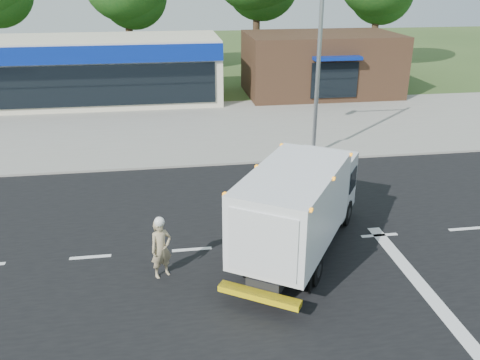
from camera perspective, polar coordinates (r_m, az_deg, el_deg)
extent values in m
plane|color=#385123|center=(16.04, 5.41, -7.02)|extent=(120.00, 120.00, 0.00)
cube|color=black|center=(16.03, 5.41, -7.00)|extent=(60.00, 14.00, 0.02)
cube|color=gray|center=(23.34, 0.70, 2.95)|extent=(60.00, 2.40, 0.12)
cube|color=gray|center=(28.83, -1.15, 6.68)|extent=(60.00, 9.00, 0.02)
cube|color=silver|center=(15.82, -16.45, -8.30)|extent=(1.20, 0.15, 0.01)
cube|color=silver|center=(15.64, -5.43, -7.76)|extent=(1.20, 0.15, 0.01)
cube|color=silver|center=(16.03, 5.41, -6.96)|extent=(1.20, 0.15, 0.01)
cube|color=silver|center=(16.94, 15.37, -6.00)|extent=(1.20, 0.15, 0.01)
cube|color=silver|center=(18.31, 24.05, -5.02)|extent=(1.20, 0.15, 0.01)
cube|color=silver|center=(14.66, 19.98, -11.44)|extent=(0.40, 7.00, 0.01)
cube|color=black|center=(14.61, 5.71, -7.40)|extent=(3.13, 4.21, 0.31)
cube|color=silver|center=(17.00, 9.21, -0.29)|extent=(2.56, 2.52, 1.86)
cube|color=black|center=(17.69, 9.97, 1.20)|extent=(1.49, 1.02, 0.80)
cube|color=white|center=(14.03, 5.90, -3.01)|extent=(4.17, 4.87, 2.08)
cube|color=silver|center=(12.19, 2.53, -7.34)|extent=(1.52, 1.00, 1.68)
cube|color=yellow|center=(12.78, 2.16, -12.84)|extent=(1.96, 1.40, 0.16)
cube|color=orange|center=(13.63, 6.07, 0.86)|extent=(4.11, 4.74, 0.07)
cylinder|color=black|center=(17.62, 6.42, -2.65)|extent=(0.68, 0.86, 0.85)
cylinder|color=black|center=(17.26, 11.75, -3.58)|extent=(0.68, 0.86, 0.85)
cylinder|color=black|center=(14.46, 1.53, -8.51)|extent=(0.68, 0.86, 0.85)
cylinder|color=black|center=(13.99, 8.34, -9.94)|extent=(0.68, 0.86, 0.85)
imported|color=tan|center=(14.11, -8.84, -7.64)|extent=(0.74, 0.65, 1.70)
sphere|color=white|center=(13.72, -9.05, -4.66)|extent=(0.28, 0.28, 0.28)
cube|color=beige|center=(34.46, -17.88, 11.64)|extent=(18.00, 6.00, 4.00)
cube|color=navy|center=(31.27, -18.99, 13.11)|extent=(18.00, 0.30, 1.00)
cube|color=black|center=(31.58, -18.58, 9.90)|extent=(17.00, 0.12, 2.40)
cube|color=#382316|center=(35.62, 9.04, 12.75)|extent=(10.00, 6.00, 4.00)
cube|color=navy|center=(32.57, 10.77, 13.35)|extent=(3.00, 1.20, 0.20)
cube|color=black|center=(32.86, 10.56, 10.96)|extent=(3.00, 0.12, 2.20)
cylinder|color=gray|center=(22.44, 8.77, 12.31)|extent=(0.18, 0.18, 8.00)
cylinder|color=#332114|center=(41.82, -12.32, 15.93)|extent=(0.56, 0.56, 6.86)
cylinder|color=#332114|center=(42.37, 1.85, 17.15)|extent=(0.56, 0.56, 7.84)
cylinder|color=#332114|center=(45.28, 14.93, 16.26)|extent=(0.56, 0.56, 7.00)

